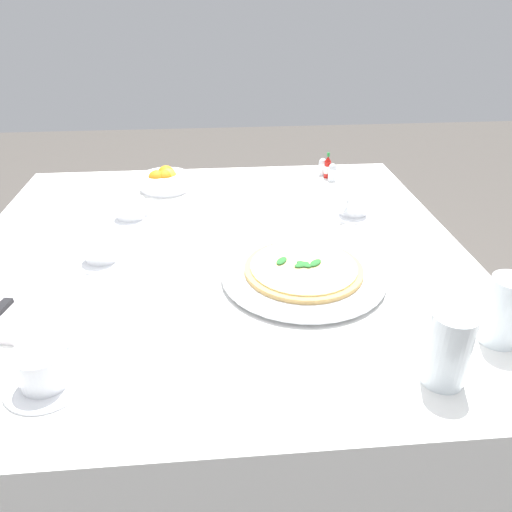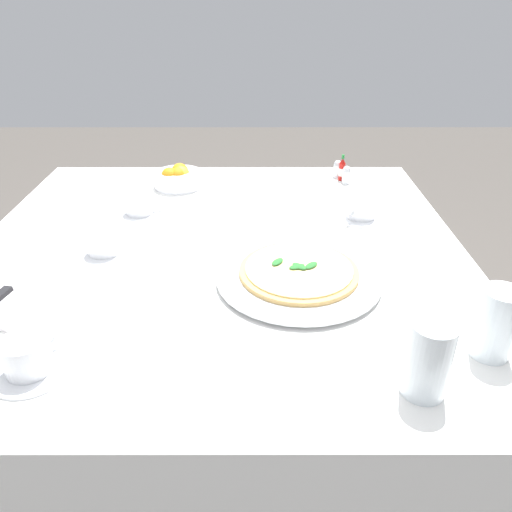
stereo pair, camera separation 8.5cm
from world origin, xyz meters
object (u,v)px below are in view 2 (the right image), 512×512
(pizza, at_px, (299,271))
(hot_sauce_bottle, at_px, (342,170))
(coffee_cup_near_left, at_px, (140,206))
(salt_shaker, at_px, (337,170))
(coffee_cup_far_right, at_px, (104,244))
(coffee_cup_far_left, at_px, (361,209))
(citrus_bowl, at_px, (178,178))
(water_glass_center_back, at_px, (427,364))
(water_glass_back_corner, at_px, (495,327))
(pepper_shaker, at_px, (346,176))
(coffee_cup_near_right, at_px, (28,358))
(napkin_folded, at_px, (14,291))
(pizza_plate, at_px, (299,276))
(dinner_knife, at_px, (13,285))

(pizza, height_order, hot_sauce_bottle, hot_sauce_bottle)
(pizza, xyz_separation_m, coffee_cup_near_left, (0.34, 0.41, 0.00))
(salt_shaker, bearing_deg, coffee_cup_far_right, 130.23)
(coffee_cup_far_left, height_order, citrus_bowl, coffee_cup_far_left)
(water_glass_center_back, xyz_separation_m, water_glass_back_corner, (0.09, -0.14, 0.00))
(pepper_shaker, bearing_deg, water_glass_back_corner, -172.07)
(pizza, height_order, coffee_cup_near_right, coffee_cup_near_right)
(pizza, height_order, pepper_shaker, pepper_shaker)
(pizza, height_order, coffee_cup_far_left, coffee_cup_far_left)
(napkin_folded, bearing_deg, water_glass_back_corner, -88.73)
(coffee_cup_near_right, bearing_deg, napkin_folded, 28.64)
(pizza_plate, xyz_separation_m, dinner_knife, (-0.05, 0.58, 0.01))
(dinner_knife, bearing_deg, pizza, -72.37)
(pizza_plate, bearing_deg, coffee_cup_near_left, 49.82)
(pizza, bearing_deg, pepper_shaker, -18.38)
(pizza, bearing_deg, citrus_bowl, 30.72)
(coffee_cup_near_left, xyz_separation_m, napkin_folded, (-0.40, 0.18, -0.02))
(pizza_plate, distance_m, salt_shaker, 0.66)
(coffee_cup_near_right, xyz_separation_m, water_glass_back_corner, (0.05, -0.77, 0.03))
(water_glass_center_back, relative_size, dinner_knife, 0.66)
(water_glass_back_corner, distance_m, napkin_folded, 0.91)
(coffee_cup_near_left, xyz_separation_m, salt_shaker, (0.30, -0.58, -0.00))
(coffee_cup_far_left, bearing_deg, hot_sauce_bottle, 1.24)
(coffee_cup_near_left, height_order, salt_shaker, same)
(pizza, relative_size, water_glass_center_back, 1.98)
(water_glass_center_back, xyz_separation_m, napkin_folded, (0.27, 0.75, -0.05))
(coffee_cup_near_right, distance_m, dinner_knife, 0.26)
(coffee_cup_far_left, bearing_deg, salt_shaker, 2.90)
(water_glass_back_corner, relative_size, salt_shaker, 2.26)
(pizza, bearing_deg, salt_shaker, -15.21)
(coffee_cup_far_left, distance_m, coffee_cup_near_right, 0.88)
(coffee_cup_near_right, xyz_separation_m, water_glass_center_back, (-0.04, -0.63, 0.03))
(coffee_cup_far_left, relative_size, water_glass_back_corner, 1.02)
(water_glass_center_back, height_order, napkin_folded, water_glass_center_back)
(citrus_bowl, bearing_deg, coffee_cup_far_left, -115.03)
(water_glass_back_corner, height_order, pepper_shaker, water_glass_back_corner)
(coffee_cup_near_left, distance_m, napkin_folded, 0.44)
(coffee_cup_far_right, bearing_deg, pizza_plate, -104.92)
(coffee_cup_near_right, distance_m, salt_shaker, 1.12)
(coffee_cup_near_right, xyz_separation_m, dinner_knife, (0.23, 0.12, -0.01))
(pizza, height_order, napkin_folded, pizza)
(coffee_cup_far_left, bearing_deg, coffee_cup_near_right, 132.57)
(water_glass_center_back, xyz_separation_m, hot_sauce_bottle, (0.94, -0.02, -0.02))
(salt_shaker, bearing_deg, water_glass_back_corner, -171.29)
(dinner_knife, distance_m, citrus_bowl, 0.66)
(coffee_cup_near_right, height_order, salt_shaker, coffee_cup_near_right)
(dinner_knife, bearing_deg, napkin_folded, 180.00)
(pizza_plate, distance_m, coffee_cup_near_right, 0.54)
(coffee_cup_near_right, bearing_deg, pizza, -58.43)
(coffee_cup_near_right, height_order, water_glass_center_back, water_glass_center_back)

